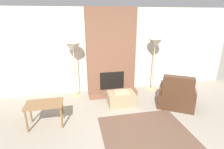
% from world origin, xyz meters
% --- Properties ---
extents(wall_back, '(8.38, 0.06, 2.60)m').
position_xyz_m(wall_back, '(0.00, 2.97, 1.30)').
color(wall_back, beige).
rests_on(wall_back, ground_plane).
extents(fireplace, '(1.48, 0.70, 2.60)m').
position_xyz_m(fireplace, '(0.00, 2.74, 1.23)').
color(fireplace, brown).
rests_on(fireplace, ground_plane).
extents(ottoman, '(0.72, 0.49, 0.41)m').
position_xyz_m(ottoman, '(0.09, 1.80, 0.19)').
color(ottoman, '#998460').
rests_on(ottoman, ground_plane).
extents(armchair, '(1.22, 1.20, 0.94)m').
position_xyz_m(armchair, '(1.53, 1.42, 0.28)').
color(armchair, '#422819').
rests_on(armchair, ground_plane).
extents(side_table, '(0.79, 0.46, 0.55)m').
position_xyz_m(side_table, '(-1.81, 1.24, 0.47)').
color(side_table, brown).
rests_on(side_table, ground_plane).
extents(floor_lamp_left, '(0.44, 0.44, 1.65)m').
position_xyz_m(floor_lamp_left, '(-1.11, 2.58, 1.47)').
color(floor_lamp_left, tan).
rests_on(floor_lamp_left, ground_plane).
extents(floor_lamp_right, '(0.44, 0.44, 1.68)m').
position_xyz_m(floor_lamp_right, '(1.36, 2.58, 1.50)').
color(floor_lamp_right, tan).
rests_on(floor_lamp_right, ground_plane).
extents(area_rug, '(1.85, 1.56, 0.01)m').
position_xyz_m(area_rug, '(0.29, 0.48, 0.01)').
color(area_rug, brown).
rests_on(area_rug, ground_plane).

